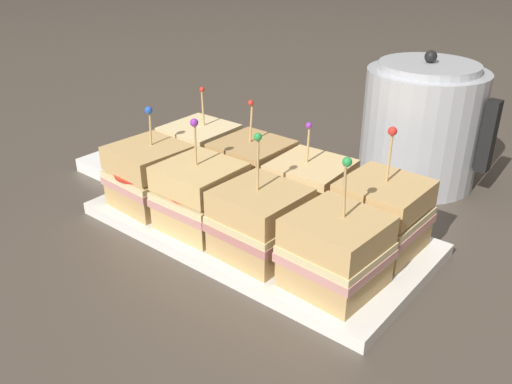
{
  "coord_description": "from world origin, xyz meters",
  "views": [
    {
      "loc": [
        0.43,
        -0.53,
        0.41
      ],
      "look_at": [
        0.0,
        0.0,
        0.07
      ],
      "focal_mm": 38.0,
      "sensor_mm": 36.0,
      "label": 1
    }
  ],
  "objects_px": {
    "sandwich_front_center_left": "(201,196)",
    "napkin_stack": "(125,163)",
    "sandwich_front_center_right": "(260,222)",
    "sandwich_back_far_left": "(200,153)",
    "sandwich_back_center_left": "(252,171)",
    "sandwich_front_far_right": "(336,252)",
    "sandwich_back_far_right": "(382,215)",
    "kettle_steel": "(421,125)",
    "sandwich_back_center_right": "(310,192)",
    "serving_platter": "(256,228)",
    "sandwich_front_far_left": "(150,175)"
  },
  "relations": [
    {
      "from": "sandwich_front_center_left",
      "to": "napkin_stack",
      "type": "relative_size",
      "value": 1.27
    },
    {
      "from": "sandwich_front_center_left",
      "to": "sandwich_front_center_right",
      "type": "height_order",
      "value": "sandwich_front_center_right"
    },
    {
      "from": "sandwich_back_far_left",
      "to": "sandwich_back_center_left",
      "type": "distance_m",
      "value": 0.11
    },
    {
      "from": "sandwich_front_center_left",
      "to": "sandwich_back_center_left",
      "type": "relative_size",
      "value": 1.01
    },
    {
      "from": "sandwich_front_center_right",
      "to": "sandwich_front_far_right",
      "type": "bearing_deg",
      "value": 0.38
    },
    {
      "from": "sandwich_front_center_left",
      "to": "sandwich_back_far_right",
      "type": "distance_m",
      "value": 0.25
    },
    {
      "from": "sandwich_back_center_left",
      "to": "kettle_steel",
      "type": "xyz_separation_m",
      "value": [
        0.15,
        0.27,
        0.04
      ]
    },
    {
      "from": "sandwich_back_center_left",
      "to": "kettle_steel",
      "type": "height_order",
      "value": "kettle_steel"
    },
    {
      "from": "sandwich_front_far_right",
      "to": "sandwich_back_far_right",
      "type": "height_order",
      "value": "sandwich_back_far_right"
    },
    {
      "from": "sandwich_front_center_right",
      "to": "sandwich_back_center_right",
      "type": "distance_m",
      "value": 0.11
    },
    {
      "from": "sandwich_back_far_right",
      "to": "sandwich_front_center_left",
      "type": "bearing_deg",
      "value": -153.5
    },
    {
      "from": "kettle_steel",
      "to": "sandwich_back_center_right",
      "type": "bearing_deg",
      "value": -99.84
    },
    {
      "from": "sandwich_back_center_right",
      "to": "sandwich_back_center_left",
      "type": "bearing_deg",
      "value": -179.82
    },
    {
      "from": "sandwich_front_center_left",
      "to": "sandwich_back_far_left",
      "type": "xyz_separation_m",
      "value": [
        -0.11,
        0.11,
        -0.0
      ]
    },
    {
      "from": "sandwich_front_center_right",
      "to": "sandwich_back_center_left",
      "type": "height_order",
      "value": "sandwich_front_center_right"
    },
    {
      "from": "kettle_steel",
      "to": "serving_platter",
      "type": "bearing_deg",
      "value": -107.21
    },
    {
      "from": "sandwich_back_center_left",
      "to": "sandwich_back_far_right",
      "type": "xyz_separation_m",
      "value": [
        0.22,
        -0.0,
        0.0
      ]
    },
    {
      "from": "sandwich_front_center_right",
      "to": "sandwich_front_center_left",
      "type": "bearing_deg",
      "value": 179.56
    },
    {
      "from": "sandwich_front_center_right",
      "to": "sandwich_back_far_right",
      "type": "relative_size",
      "value": 0.99
    },
    {
      "from": "sandwich_front_far_left",
      "to": "sandwich_back_center_right",
      "type": "height_order",
      "value": "sandwich_front_far_left"
    },
    {
      "from": "serving_platter",
      "to": "sandwich_back_far_left",
      "type": "bearing_deg",
      "value": 161.07
    },
    {
      "from": "sandwich_back_far_left",
      "to": "sandwich_front_center_left",
      "type": "bearing_deg",
      "value": -45.37
    },
    {
      "from": "sandwich_front_center_left",
      "to": "sandwich_front_far_right",
      "type": "relative_size",
      "value": 0.97
    },
    {
      "from": "serving_platter",
      "to": "sandwich_back_center_left",
      "type": "distance_m",
      "value": 0.1
    },
    {
      "from": "sandwich_front_far_left",
      "to": "sandwich_front_far_right",
      "type": "relative_size",
      "value": 0.93
    },
    {
      "from": "serving_platter",
      "to": "sandwich_back_center_left",
      "type": "relative_size",
      "value": 3.1
    },
    {
      "from": "sandwich_back_center_right",
      "to": "sandwich_back_far_right",
      "type": "relative_size",
      "value": 0.88
    },
    {
      "from": "sandwich_front_center_left",
      "to": "kettle_steel",
      "type": "bearing_deg",
      "value": 67.66
    },
    {
      "from": "sandwich_front_far_right",
      "to": "sandwich_back_far_left",
      "type": "xyz_separation_m",
      "value": [
        -0.33,
        0.11,
        0.0
      ]
    },
    {
      "from": "sandwich_back_center_left",
      "to": "napkin_stack",
      "type": "relative_size",
      "value": 1.26
    },
    {
      "from": "sandwich_front_center_left",
      "to": "napkin_stack",
      "type": "bearing_deg",
      "value": 163.61
    },
    {
      "from": "sandwich_back_far_right",
      "to": "napkin_stack",
      "type": "distance_m",
      "value": 0.51
    },
    {
      "from": "sandwich_front_center_right",
      "to": "sandwich_front_far_right",
      "type": "distance_m",
      "value": 0.11
    },
    {
      "from": "sandwich_front_center_right",
      "to": "sandwich_front_far_right",
      "type": "height_order",
      "value": "same"
    },
    {
      "from": "serving_platter",
      "to": "sandwich_back_far_left",
      "type": "relative_size",
      "value": 3.11
    },
    {
      "from": "sandwich_front_far_left",
      "to": "sandwich_back_center_right",
      "type": "xyz_separation_m",
      "value": [
        0.22,
        0.11,
        -0.0
      ]
    },
    {
      "from": "serving_platter",
      "to": "napkin_stack",
      "type": "xyz_separation_m",
      "value": [
        -0.33,
        0.03,
        0.0
      ]
    },
    {
      "from": "sandwich_front_center_right",
      "to": "napkin_stack",
      "type": "height_order",
      "value": "sandwich_front_center_right"
    },
    {
      "from": "sandwich_front_far_right",
      "to": "serving_platter",
      "type": "bearing_deg",
      "value": 161.53
    },
    {
      "from": "sandwich_back_far_left",
      "to": "sandwich_back_center_right",
      "type": "distance_m",
      "value": 0.22
    },
    {
      "from": "serving_platter",
      "to": "sandwich_front_center_left",
      "type": "relative_size",
      "value": 3.07
    },
    {
      "from": "sandwich_front_center_left",
      "to": "sandwich_back_center_left",
      "type": "distance_m",
      "value": 0.11
    },
    {
      "from": "sandwich_front_far_right",
      "to": "sandwich_back_center_left",
      "type": "bearing_deg",
      "value": 153.11
    },
    {
      "from": "sandwich_front_far_left",
      "to": "sandwich_front_center_right",
      "type": "height_order",
      "value": "sandwich_front_center_right"
    },
    {
      "from": "sandwich_back_center_right",
      "to": "sandwich_back_far_right",
      "type": "distance_m",
      "value": 0.11
    },
    {
      "from": "sandwich_front_center_left",
      "to": "sandwich_front_center_right",
      "type": "relative_size",
      "value": 0.97
    },
    {
      "from": "serving_platter",
      "to": "sandwich_front_far_left",
      "type": "xyz_separation_m",
      "value": [
        -0.17,
        -0.05,
        0.06
      ]
    },
    {
      "from": "sandwich_back_far_right",
      "to": "kettle_steel",
      "type": "xyz_separation_m",
      "value": [
        -0.07,
        0.27,
        0.04
      ]
    },
    {
      "from": "sandwich_back_far_left",
      "to": "kettle_steel",
      "type": "relative_size",
      "value": 0.7
    },
    {
      "from": "sandwich_back_far_left",
      "to": "sandwich_front_far_left",
      "type": "bearing_deg",
      "value": -88.95
    }
  ]
}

